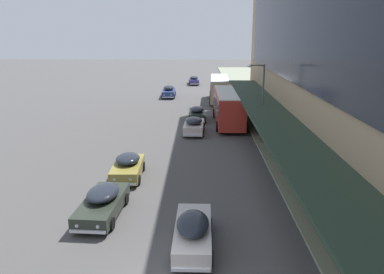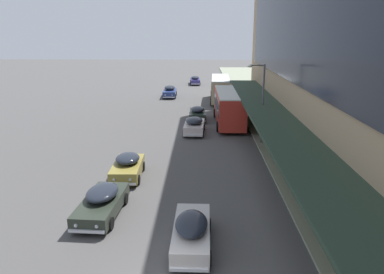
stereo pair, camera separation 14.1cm
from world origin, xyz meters
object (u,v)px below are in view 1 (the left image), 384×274
Objects in this scene: sedan_lead_mid at (193,232)px; transit_bus_kerbside_front at (228,106)px; transit_bus_kerbside_rear at (219,88)px; sedan_lead_near at (194,80)px; sedan_second_near at (103,202)px; sedan_trailing_near at (194,125)px; sedan_trailing_mid at (197,113)px; sedan_oncoming_front at (169,91)px; sedan_far_back at (128,166)px; street_lamp at (261,98)px; pedestrian_at_kerb at (340,210)px.

transit_bus_kerbside_front is at bearing 81.95° from sedan_lead_mid.
sedan_lead_near is (-3.76, 17.49, -1.15)m from transit_bus_kerbside_rear.
sedan_trailing_near is at bearing 74.56° from sedan_second_near.
transit_bus_kerbside_front reaches higher than sedan_trailing_mid.
sedan_lead_mid is (4.26, -40.10, -0.05)m from sedan_oncoming_front.
transit_bus_kerbside_rear is at bearing -77.88° from sedan_lead_near.
sedan_far_back is 5.39m from sedan_second_near.
sedan_lead_mid is at bearing -98.05° from transit_bus_kerbside_front.
sedan_oncoming_front is at bearing 96.07° from sedan_lead_mid.
street_lamp is at bearing -58.60° from sedan_trailing_mid.
sedan_lead_mid is at bearing -90.06° from sedan_trailing_mid.
transit_bus_kerbside_front reaches higher than sedan_far_back.
sedan_second_near is at bearing -90.84° from sedan_oncoming_front.
transit_bus_kerbside_front is 1.94× the size of sedan_lead_near.
sedan_lead_near is 1.06× the size of sedan_lead_mid.
transit_bus_kerbside_front is 23.48m from sedan_lead_mid.
sedan_lead_near is (-0.48, 34.52, -0.03)m from sedan_trailing_near.
sedan_lead_mid is at bearing -83.93° from sedan_oncoming_front.
sedan_trailing_mid is at bearing 89.94° from sedan_lead_mid.
transit_bus_kerbside_rear is at bearing 76.86° from sedan_second_near.
street_lamp reaches higher than sedan_far_back.
transit_bus_kerbside_rear reaches higher than sedan_far_back.
street_lamp reaches higher than transit_bus_kerbside_front.
sedan_lead_mid is at bearing -89.23° from sedan_lead_near.
sedan_lead_near is 38.49m from street_lamp.
street_lamp is at bearing -80.83° from sedan_lead_near.
sedan_lead_near is at bearing 90.77° from sedan_lead_mid.
sedan_far_back is 13.41m from pedestrian_at_kerb.
sedan_trailing_mid is (4.50, 16.59, 0.01)m from sedan_far_back.
street_lamp is at bearing 38.38° from sedan_far_back.
street_lamp is (2.36, -20.36, 2.14)m from transit_bus_kerbside_rear.
sedan_trailing_mid is 0.64× the size of street_lamp.
sedan_lead_near is (-4.01, 30.80, -1.21)m from transit_bus_kerbside_front.
transit_bus_kerbside_rear is 1.99× the size of sedan_lead_mid.
transit_bus_kerbside_front is 22.11m from pedestrian_at_kerb.
sedan_lead_near reaches higher than sedan_second_near.
sedan_oncoming_front is 1.06× the size of sedan_lead_mid.
pedestrian_at_kerb is (7.26, -18.05, 0.39)m from sedan_trailing_near.
sedan_trailing_near is at bearing -100.87° from transit_bus_kerbside_rear.
sedan_oncoming_front is (-7.55, 16.89, -1.15)m from transit_bus_kerbside_front.
sedan_oncoming_front is at bearing -104.26° from sedan_lead_near.
sedan_oncoming_front is 26.02m from street_lamp.
sedan_lead_mid is (-0.03, -24.94, -0.01)m from sedan_trailing_mid.
sedan_lead_near is at bearing 91.48° from sedan_trailing_mid.
transit_bus_kerbside_rear is at bearing 85.26° from sedan_lead_mid.
sedan_second_near is (-7.83, -33.56, -1.17)m from transit_bus_kerbside_rear.
pedestrian_at_kerb reaches higher than sedan_oncoming_front.
street_lamp is (-1.63, 14.71, 2.87)m from pedestrian_at_kerb.
sedan_oncoming_front is (-3.53, -13.91, 0.06)m from sedan_lead_near.
sedan_trailing_near is at bearing 111.91° from pedestrian_at_kerb.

